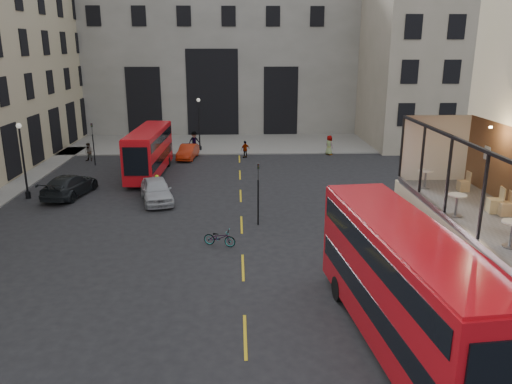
{
  "coord_description": "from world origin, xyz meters",
  "views": [
    {
      "loc": [
        -2.23,
        -16.25,
        10.42
      ],
      "look_at": [
        -1.25,
        8.81,
        3.0
      ],
      "focal_mm": 35.0,
      "sensor_mm": 36.0,
      "label": 1
    }
  ],
  "objects_px": {
    "bus_far": "(149,150)",
    "pedestrian_c": "(245,149)",
    "traffic_light_far": "(93,139)",
    "bus_near": "(404,282)",
    "street_lamp_a": "(24,165)",
    "cafe_table_far": "(426,176)",
    "cafe_chair_d": "(464,185)",
    "car_c": "(70,185)",
    "traffic_light_near": "(258,186)",
    "cafe_table_mid": "(457,202)",
    "cyclist": "(158,185)",
    "cafe_table_near": "(512,230)",
    "cafe_chair_c": "(495,205)",
    "pedestrian_b": "(194,141)",
    "car_a": "(156,190)",
    "bicycle": "(220,238)",
    "cafe_chair_b": "(505,208)",
    "pedestrian_d": "(329,145)",
    "pedestrian_a": "(89,152)",
    "street_lamp_b": "(199,128)",
    "car_b": "(188,152)"
  },
  "relations": [
    {
      "from": "bus_far",
      "to": "pedestrian_c",
      "type": "xyz_separation_m",
      "value": [
        7.99,
        6.42,
        -1.35
      ]
    },
    {
      "from": "traffic_light_far",
      "to": "bus_near",
      "type": "distance_m",
      "value": 34.26
    },
    {
      "from": "street_lamp_a",
      "to": "cafe_table_far",
      "type": "distance_m",
      "value": 26.93
    },
    {
      "from": "cafe_chair_d",
      "to": "car_c",
      "type": "bearing_deg",
      "value": 144.44
    },
    {
      "from": "traffic_light_near",
      "to": "pedestrian_c",
      "type": "xyz_separation_m",
      "value": [
        -0.43,
        18.6,
        -1.61
      ]
    },
    {
      "from": "traffic_light_near",
      "to": "cafe_table_mid",
      "type": "distance_m",
      "value": 13.78
    },
    {
      "from": "street_lamp_a",
      "to": "cyclist",
      "type": "relative_size",
      "value": 3.49
    },
    {
      "from": "cafe_table_mid",
      "to": "cafe_chair_d",
      "type": "xyz_separation_m",
      "value": [
        1.65,
        3.09,
        -0.28
      ]
    },
    {
      "from": "cafe_table_near",
      "to": "cafe_chair_c",
      "type": "bearing_deg",
      "value": 70.32
    },
    {
      "from": "pedestrian_b",
      "to": "cafe_table_far",
      "type": "distance_m",
      "value": 33.02
    },
    {
      "from": "cafe_table_mid",
      "to": "car_a",
      "type": "bearing_deg",
      "value": 128.4
    },
    {
      "from": "bicycle",
      "to": "cafe_chair_b",
      "type": "relative_size",
      "value": 2.05
    },
    {
      "from": "traffic_light_far",
      "to": "street_lamp_a",
      "type": "xyz_separation_m",
      "value": [
        -2.0,
        -10.0,
        -0.03
      ]
    },
    {
      "from": "pedestrian_d",
      "to": "pedestrian_a",
      "type": "bearing_deg",
      "value": 62.34
    },
    {
      "from": "pedestrian_c",
      "to": "cafe_table_mid",
      "type": "relative_size",
      "value": 2.07
    },
    {
      "from": "car_a",
      "to": "bicycle",
      "type": "relative_size",
      "value": 2.69
    },
    {
      "from": "cyclist",
      "to": "cafe_chair_d",
      "type": "height_order",
      "value": "cafe_chair_d"
    },
    {
      "from": "car_c",
      "to": "pedestrian_c",
      "type": "relative_size",
      "value": 3.29
    },
    {
      "from": "bicycle",
      "to": "cafe_chair_b",
      "type": "distance_m",
      "value": 14.26
    },
    {
      "from": "cafe_table_far",
      "to": "cafe_chair_b",
      "type": "bearing_deg",
      "value": -66.33
    },
    {
      "from": "street_lamp_a",
      "to": "pedestrian_c",
      "type": "xyz_separation_m",
      "value": [
        15.57,
        12.6,
        -1.57
      ]
    },
    {
      "from": "pedestrian_d",
      "to": "cafe_chair_d",
      "type": "distance_m",
      "value": 28.72
    },
    {
      "from": "bicycle",
      "to": "cafe_chair_b",
      "type": "xyz_separation_m",
      "value": [
        10.48,
        -8.61,
        4.4
      ]
    },
    {
      "from": "car_a",
      "to": "pedestrian_c",
      "type": "bearing_deg",
      "value": 50.21
    },
    {
      "from": "street_lamp_b",
      "to": "pedestrian_c",
      "type": "relative_size",
      "value": 3.25
    },
    {
      "from": "car_a",
      "to": "cafe_table_mid",
      "type": "distance_m",
      "value": 21.79
    },
    {
      "from": "street_lamp_a",
      "to": "cafe_table_near",
      "type": "distance_m",
      "value": 31.0
    },
    {
      "from": "street_lamp_b",
      "to": "car_a",
      "type": "relative_size",
      "value": 1.11
    },
    {
      "from": "bicycle",
      "to": "car_a",
      "type": "bearing_deg",
      "value": 48.06
    },
    {
      "from": "bicycle",
      "to": "cafe_table_mid",
      "type": "distance_m",
      "value": 13.12
    },
    {
      "from": "cafe_chair_c",
      "to": "cafe_chair_d",
      "type": "distance_m",
      "value": 2.75
    },
    {
      "from": "car_b",
      "to": "cafe_table_mid",
      "type": "relative_size",
      "value": 5.13
    },
    {
      "from": "car_c",
      "to": "cafe_table_far",
      "type": "distance_m",
      "value": 25.12
    },
    {
      "from": "traffic_light_far",
      "to": "pedestrian_c",
      "type": "xyz_separation_m",
      "value": [
        13.57,
        2.6,
        -1.61
      ]
    },
    {
      "from": "traffic_light_near",
      "to": "car_b",
      "type": "xyz_separation_m",
      "value": [
        -5.89,
        18.43,
        -1.75
      ]
    },
    {
      "from": "bus_far",
      "to": "bicycle",
      "type": "bearing_deg",
      "value": -68.03
    },
    {
      "from": "traffic_light_near",
      "to": "street_lamp_a",
      "type": "height_order",
      "value": "street_lamp_a"
    },
    {
      "from": "street_lamp_a",
      "to": "bus_far",
      "type": "xyz_separation_m",
      "value": [
        7.58,
        6.18,
        -0.22
      ]
    },
    {
      "from": "street_lamp_b",
      "to": "cafe_chair_d",
      "type": "relative_size",
      "value": 6.48
    },
    {
      "from": "traffic_light_far",
      "to": "car_c",
      "type": "bearing_deg",
      "value": -85.19
    },
    {
      "from": "car_a",
      "to": "cafe_table_near",
      "type": "xyz_separation_m",
      "value": [
        13.71,
        -19.58,
        4.32
      ]
    },
    {
      "from": "pedestrian_a",
      "to": "cafe_chair_c",
      "type": "bearing_deg",
      "value": -32.92
    },
    {
      "from": "street_lamp_b",
      "to": "cyclist",
      "type": "bearing_deg",
      "value": -97.01
    },
    {
      "from": "car_b",
      "to": "cafe_chair_d",
      "type": "relative_size",
      "value": 4.95
    },
    {
      "from": "bicycle",
      "to": "cyclist",
      "type": "height_order",
      "value": "cyclist"
    },
    {
      "from": "traffic_light_far",
      "to": "cafe_chair_c",
      "type": "xyz_separation_m",
      "value": [
        22.05,
        -27.52,
        2.46
      ]
    },
    {
      "from": "cafe_chair_b",
      "to": "pedestrian_d",
      "type": "bearing_deg",
      "value": 90.76
    },
    {
      "from": "car_b",
      "to": "cafe_chair_b",
      "type": "height_order",
      "value": "cafe_chair_b"
    },
    {
      "from": "pedestrian_b",
      "to": "cafe_table_mid",
      "type": "bearing_deg",
      "value": -96.4
    },
    {
      "from": "cafe_table_near",
      "to": "cafe_chair_b",
      "type": "distance_m",
      "value": 3.19
    }
  ]
}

